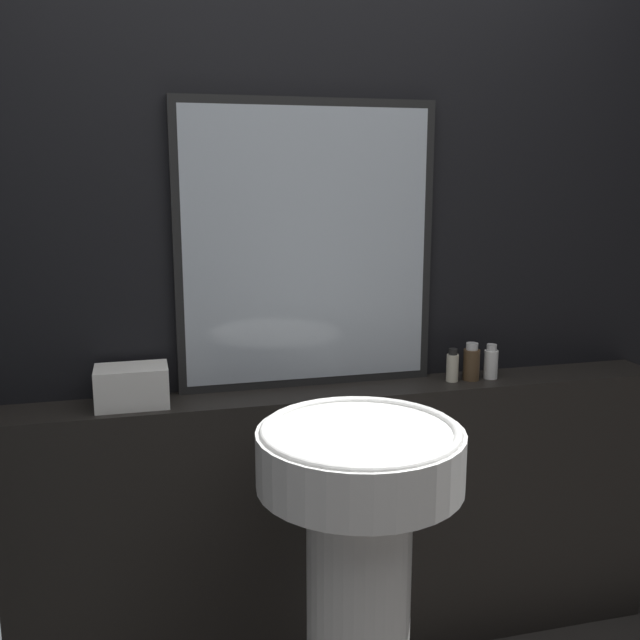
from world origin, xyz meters
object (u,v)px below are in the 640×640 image
(towel_stack, at_px, (132,386))
(conditioner_bottle, at_px, (471,363))
(pedestal_sink, at_px, (359,559))
(mirror, at_px, (307,247))
(shampoo_bottle, at_px, (452,366))
(lotion_bottle, at_px, (491,363))

(towel_stack, bearing_deg, conditioner_bottle, 0.00)
(pedestal_sink, height_order, towel_stack, towel_stack)
(mirror, height_order, shampoo_bottle, mirror)
(pedestal_sink, xyz_separation_m, shampoo_bottle, (0.47, 0.49, 0.34))
(conditioner_bottle, height_order, lotion_bottle, conditioner_bottle)
(shampoo_bottle, bearing_deg, conditioner_bottle, 0.00)
(towel_stack, xyz_separation_m, shampoo_bottle, (1.00, 0.00, -0.01))
(mirror, bearing_deg, conditioner_bottle, -8.33)
(towel_stack, xyz_separation_m, conditioner_bottle, (1.07, 0.00, -0.00))
(mirror, height_order, lotion_bottle, mirror)
(towel_stack, height_order, conditioner_bottle, conditioner_bottle)
(mirror, distance_m, lotion_bottle, 0.72)
(conditioner_bottle, bearing_deg, mirror, 171.67)
(pedestal_sink, bearing_deg, conditioner_bottle, 42.74)
(pedestal_sink, height_order, lotion_bottle, lotion_bottle)
(towel_stack, bearing_deg, mirror, 8.19)
(shampoo_bottle, bearing_deg, towel_stack, 180.00)
(towel_stack, distance_m, lotion_bottle, 1.14)
(pedestal_sink, relative_size, lotion_bottle, 8.41)
(pedestal_sink, distance_m, conditioner_bottle, 0.80)
(mirror, bearing_deg, towel_stack, -171.81)
(pedestal_sink, height_order, shampoo_bottle, shampoo_bottle)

